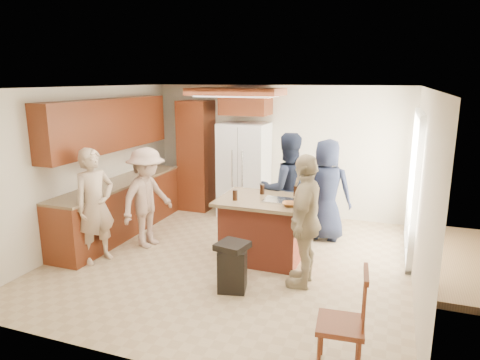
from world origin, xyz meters
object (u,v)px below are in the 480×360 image
(person_counter, at_px, (147,198))
(trash_bin, at_px, (232,266))
(person_front_left, at_px, (95,206))
(spindle_chair, at_px, (343,325))
(person_behind_right, at_px, (326,190))
(person_side_right, at_px, (305,221))
(refrigerator, at_px, (244,170))
(kitchen_island, at_px, (263,228))
(person_behind_left, at_px, (287,189))

(person_counter, height_order, trash_bin, person_counter)
(person_front_left, relative_size, trash_bin, 2.66)
(spindle_chair, bearing_deg, person_counter, 148.26)
(person_behind_right, distance_m, person_side_right, 1.73)
(person_front_left, distance_m, person_counter, 0.86)
(person_front_left, bearing_deg, person_behind_right, -34.89)
(person_behind_right, relative_size, person_side_right, 0.97)
(person_front_left, bearing_deg, refrigerator, -3.64)
(person_behind_right, xyz_separation_m, refrigerator, (-1.70, 0.78, 0.06))
(person_front_left, height_order, kitchen_island, person_front_left)
(person_counter, distance_m, spindle_chair, 3.86)
(person_front_left, distance_m, trash_bin, 2.24)
(person_side_right, bearing_deg, trash_bin, -60.63)
(kitchen_island, relative_size, trash_bin, 2.03)
(person_front_left, distance_m, person_side_right, 3.00)
(person_side_right, bearing_deg, person_front_left, -84.76)
(person_behind_left, relative_size, person_counter, 1.14)
(person_behind_left, xyz_separation_m, kitchen_island, (-0.17, -0.73, -0.43))
(person_behind_left, bearing_deg, refrigerator, -74.17)
(kitchen_island, bearing_deg, person_front_left, -158.41)
(person_behind_right, height_order, person_side_right, person_side_right)
(person_side_right, xyz_separation_m, kitchen_island, (-0.73, 0.59, -0.39))
(person_counter, distance_m, kitchen_island, 1.90)
(person_counter, bearing_deg, person_front_left, 165.08)
(person_behind_left, height_order, person_side_right, person_behind_left)
(person_behind_right, bearing_deg, person_front_left, 37.81)
(person_behind_right, distance_m, person_counter, 2.89)
(refrigerator, xyz_separation_m, trash_bin, (0.89, -2.98, -0.58))
(person_front_left, xyz_separation_m, person_behind_left, (2.42, 1.62, 0.06))
(kitchen_island, bearing_deg, person_counter, -176.08)
(person_front_left, xyz_separation_m, person_side_right, (2.98, 0.30, 0.02))
(person_behind_left, xyz_separation_m, spindle_chair, (1.24, -2.88, -0.45))
(trash_bin, bearing_deg, person_behind_right, 69.82)
(person_front_left, xyz_separation_m, person_behind_right, (2.98, 2.03, 0.00))
(person_behind_left, xyz_separation_m, person_side_right, (0.56, -1.32, -0.04))
(refrigerator, xyz_separation_m, kitchen_island, (0.97, -1.92, -0.43))
(person_behind_left, distance_m, person_behind_right, 0.69)
(trash_bin, bearing_deg, person_counter, 152.57)
(person_counter, xyz_separation_m, trash_bin, (1.79, -0.93, -0.47))
(person_side_right, height_order, spindle_chair, person_side_right)
(person_front_left, height_order, spindle_chair, person_front_left)
(refrigerator, bearing_deg, person_side_right, -55.88)
(refrigerator, bearing_deg, trash_bin, -73.34)
(person_front_left, relative_size, person_behind_left, 0.93)
(person_behind_right, relative_size, person_counter, 1.06)
(person_front_left, distance_m, refrigerator, 3.09)
(person_behind_left, bearing_deg, kitchen_island, 49.21)
(person_front_left, xyz_separation_m, refrigerator, (1.28, 2.82, 0.06))
(trash_bin, height_order, spindle_chair, spindle_chair)
(person_front_left, height_order, person_side_right, person_side_right)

